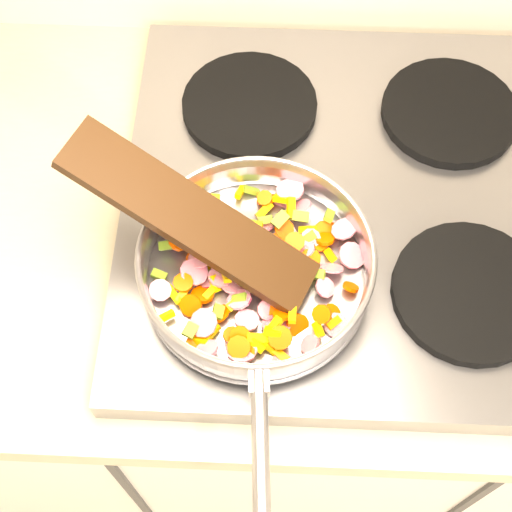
{
  "coord_description": "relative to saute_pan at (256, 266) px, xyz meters",
  "views": [
    {
      "loc": [
        -0.8,
        1.14,
        1.72
      ],
      "look_at": [
        -0.82,
        1.53,
        1.01
      ],
      "focal_mm": 50.0,
      "sensor_mm": 36.0,
      "label": 1
    }
  ],
  "objects": [
    {
      "name": "cooktop",
      "position": [
        0.12,
        0.14,
        -0.07
      ],
      "size": [
        0.6,
        0.6,
        0.04
      ],
      "primitive_type": "cube",
      "color": "#939399",
      "rests_on": "counter_top"
    },
    {
      "name": "grate_fl",
      "position": [
        -0.02,
        -0.0,
        -0.04
      ],
      "size": [
        0.19,
        0.19,
        0.02
      ],
      "primitive_type": "cylinder",
      "color": "black",
      "rests_on": "cooktop"
    },
    {
      "name": "saute_pan",
      "position": [
        0.0,
        0.0,
        0.0
      ],
      "size": [
        0.32,
        0.49,
        0.06
      ],
      "rotation": [
        0.0,
        0.0,
        0.06
      ],
      "color": "#9E9EA5",
      "rests_on": "grate_fl"
    },
    {
      "name": "grate_br",
      "position": [
        0.26,
        0.28,
        -0.04
      ],
      "size": [
        0.19,
        0.19,
        0.02
      ],
      "primitive_type": "cylinder",
      "color": "black",
      "rests_on": "cooktop"
    },
    {
      "name": "vegetable_heap",
      "position": [
        -0.01,
        0.01,
        -0.01
      ],
      "size": [
        0.26,
        0.26,
        0.05
      ],
      "color": "#F74B00",
      "rests_on": "saute_pan"
    },
    {
      "name": "wooden_spatula",
      "position": [
        -0.08,
        0.03,
        0.05
      ],
      "size": [
        0.3,
        0.18,
        0.13
      ],
      "primitive_type": "cube",
      "rotation": [
        0.0,
        -0.38,
        2.73
      ],
      "color": "black",
      "rests_on": "saute_pan"
    },
    {
      "name": "grate_bl",
      "position": [
        -0.02,
        0.28,
        -0.04
      ],
      "size": [
        0.19,
        0.19,
        0.02
      ],
      "primitive_type": "cylinder",
      "color": "black",
      "rests_on": "cooktop"
    },
    {
      "name": "grate_fr",
      "position": [
        0.26,
        -0.0,
        -0.04
      ],
      "size": [
        0.19,
        0.19,
        0.02
      ],
      "primitive_type": "cylinder",
      "color": "black",
      "rests_on": "cooktop"
    }
  ]
}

